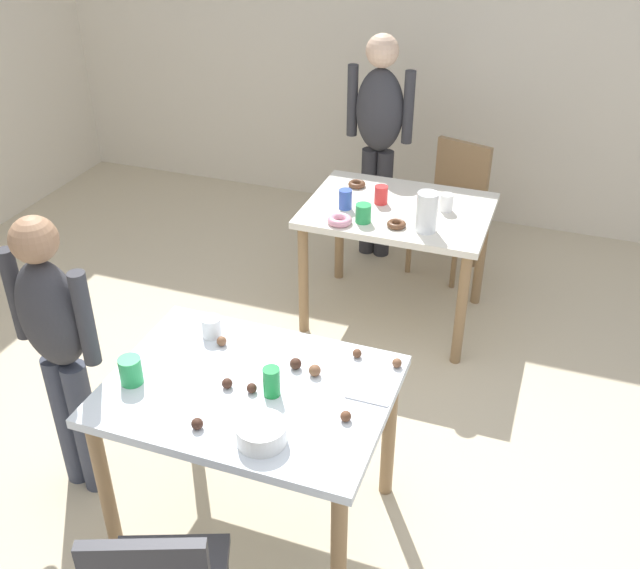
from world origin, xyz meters
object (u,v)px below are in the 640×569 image
(person_girl_near, at_px, (57,340))
(person_adult_far, at_px, (379,129))
(chair_far_table, at_px, (453,200))
(dining_table_near, at_px, (250,406))
(mixing_bowl, at_px, (261,433))
(dining_table_far, at_px, (397,224))
(soda_can, at_px, (272,382))
(pitcher_far, at_px, (427,212))

(person_girl_near, bearing_deg, person_adult_far, 75.88)
(chair_far_table, bearing_deg, person_adult_far, -179.53)
(dining_table_near, xyz_separation_m, person_adult_far, (-0.19, 2.50, 0.28))
(mixing_bowl, bearing_deg, person_girl_near, 168.90)
(person_adult_far, bearing_deg, mixing_bowl, -82.58)
(dining_table_far, distance_m, person_adult_far, 0.86)
(mixing_bowl, height_order, soda_can, soda_can)
(chair_far_table, distance_m, soda_can, 2.55)
(dining_table_near, distance_m, person_girl_near, 0.85)
(chair_far_table, bearing_deg, mixing_bowl, -93.51)
(person_adult_far, distance_m, soda_can, 2.53)
(dining_table_near, relative_size, dining_table_far, 1.06)
(pitcher_far, bearing_deg, chair_far_table, 90.95)
(person_girl_near, xyz_separation_m, mixing_bowl, (1.01, -0.20, -0.02))
(dining_table_near, bearing_deg, pitcher_far, 76.83)
(dining_table_far, height_order, chair_far_table, chair_far_table)
(dining_table_near, bearing_deg, chair_far_table, 82.26)
(dining_table_far, height_order, mixing_bowl, mixing_bowl)
(person_girl_near, bearing_deg, soda_can, 3.06)
(dining_table_near, relative_size, pitcher_far, 4.99)
(soda_can, bearing_deg, pitcher_far, 80.72)
(chair_far_table, relative_size, person_adult_far, 0.57)
(chair_far_table, height_order, soda_can, soda_can)
(dining_table_near, height_order, person_adult_far, person_adult_far)
(person_girl_near, xyz_separation_m, person_adult_far, (0.65, 2.56, 0.11))
(pitcher_far, bearing_deg, soda_can, -99.28)
(mixing_bowl, relative_size, pitcher_far, 0.82)
(dining_table_near, height_order, person_girl_near, person_girl_near)
(mixing_bowl, relative_size, soda_can, 1.49)
(mixing_bowl, bearing_deg, soda_can, 104.80)
(dining_table_far, bearing_deg, chair_far_table, 75.48)
(dining_table_far, relative_size, chair_far_table, 1.21)
(pitcher_far, bearing_deg, dining_table_far, 132.11)
(pitcher_far, bearing_deg, mixing_bowl, -95.94)
(soda_can, bearing_deg, dining_table_far, 88.67)
(person_girl_near, bearing_deg, dining_table_far, 61.69)
(dining_table_near, relative_size, person_adult_far, 0.72)
(person_adult_far, xyz_separation_m, mixing_bowl, (0.36, -2.76, -0.14))
(chair_far_table, height_order, person_girl_near, person_girl_near)
(dining_table_near, height_order, dining_table_far, same)
(dining_table_far, xyz_separation_m, mixing_bowl, (0.02, -2.02, 0.15))
(dining_table_near, relative_size, soda_can, 9.08)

